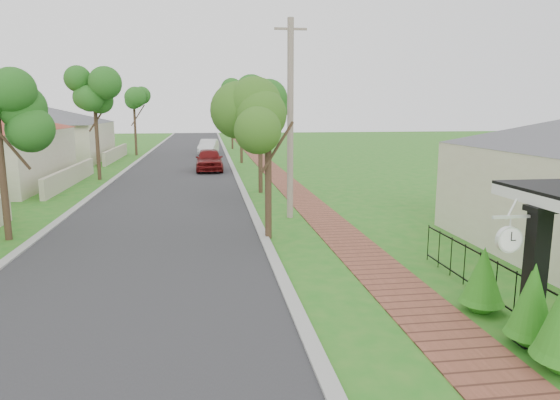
{
  "coord_description": "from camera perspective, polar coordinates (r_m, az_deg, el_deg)",
  "views": [
    {
      "loc": [
        -1.09,
        -8.65,
        4.15
      ],
      "look_at": [
        0.99,
        5.67,
        1.5
      ],
      "focal_mm": 32.0,
      "sensor_mm": 36.0,
      "label": 1
    }
  ],
  "objects": [
    {
      "name": "far_house_grey",
      "position": [
        44.89,
        -26.47,
        7.0
      ],
      "size": [
        15.56,
        15.56,
        4.6
      ],
      "color": "beige",
      "rests_on": "ground"
    },
    {
      "name": "road",
      "position": [
        29.01,
        -11.95,
        1.93
      ],
      "size": [
        7.0,
        120.0,
        0.02
      ],
      "primitive_type": "cube",
      "color": "#28282B",
      "rests_on": "ground"
    },
    {
      "name": "parked_car_white",
      "position": [
        46.65,
        -8.16,
        6.02
      ],
      "size": [
        2.04,
        4.32,
        1.37
      ],
      "primitive_type": "imported",
      "rotation": [
        0.0,
        0.0,
        -0.15
      ],
      "color": "white",
      "rests_on": "ground"
    },
    {
      "name": "kerb_left",
      "position": [
        29.48,
        -19.05,
        1.72
      ],
      "size": [
        0.3,
        120.0,
        0.1
      ],
      "primitive_type": "cube",
      "color": "#9E9E99",
      "rests_on": "ground"
    },
    {
      "name": "picket_fence",
      "position": [
        11.13,
        25.28,
        -9.64
      ],
      "size": [
        0.03,
        8.02,
        1.0
      ],
      "color": "black",
      "rests_on": "ground"
    },
    {
      "name": "street_trees",
      "position": [
        35.54,
        -11.33,
        10.81
      ],
      "size": [
        10.7,
        37.65,
        5.89
      ],
      "color": "#382619",
      "rests_on": "ground"
    },
    {
      "name": "utility_pole",
      "position": [
        18.91,
        1.19,
        9.2
      ],
      "size": [
        1.2,
        0.24,
        7.41
      ],
      "color": "gray",
      "rests_on": "ground"
    },
    {
      "name": "near_tree",
      "position": [
        15.77,
        -1.39,
        9.2
      ],
      "size": [
        1.88,
        1.88,
        4.82
      ],
      "color": "#382619",
      "rests_on": "ground"
    },
    {
      "name": "parked_car_red",
      "position": [
        34.15,
        -8.09,
        4.57
      ],
      "size": [
        1.8,
        4.44,
        1.51
      ],
      "primitive_type": "imported",
      "rotation": [
        0.0,
        0.0,
        0.0
      ],
      "color": "#610E0F",
      "rests_on": "ground"
    },
    {
      "name": "ground",
      "position": [
        9.66,
        -1.01,
        -15.08
      ],
      "size": [
        160.0,
        160.0,
        0.0
      ],
      "primitive_type": "plane",
      "color": "#22751B",
      "rests_on": "ground"
    },
    {
      "name": "hedge_row",
      "position": [
        9.91,
        26.89,
        -10.53
      ],
      "size": [
        0.94,
        3.35,
        1.91
      ],
      "color": "#216C15",
      "rests_on": "ground"
    },
    {
      "name": "sidewalk",
      "position": [
        29.27,
        0.36,
        2.23
      ],
      "size": [
        1.5,
        120.0,
        0.03
      ],
      "primitive_type": "cube",
      "color": "brown",
      "rests_on": "ground"
    },
    {
      "name": "kerb_right",
      "position": [
        29.0,
        -4.73,
        2.12
      ],
      "size": [
        0.3,
        120.0,
        0.1
      ],
      "primitive_type": "cube",
      "color": "#9E9E99",
      "rests_on": "ground"
    },
    {
      "name": "porch_post",
      "position": [
        9.98,
        27.02,
        -8.49
      ],
      "size": [
        0.48,
        0.48,
        2.52
      ],
      "color": "black",
      "rests_on": "ground"
    },
    {
      "name": "station_clock",
      "position": [
        9.54,
        24.73,
        -3.94
      ],
      "size": [
        0.78,
        0.13,
        0.66
      ],
      "color": "white",
      "rests_on": "ground"
    }
  ]
}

